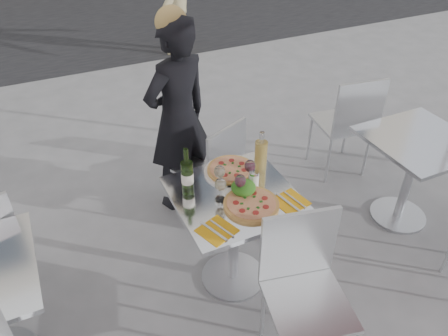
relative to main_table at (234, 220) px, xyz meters
name	(u,v)px	position (x,y,z in m)	size (l,w,h in m)	color
ground	(233,277)	(0.00, 0.00, -0.54)	(80.00, 80.00, 0.00)	slate
street_asphalt	(75,18)	(0.00, 6.50, -0.54)	(24.00, 5.00, 0.00)	black
main_table	(234,220)	(0.00, 0.00, 0.00)	(0.72, 0.72, 0.75)	#B7BABF
side_table_right	(414,162)	(1.50, 0.00, 0.00)	(0.72, 0.72, 0.75)	#B7BABF
chair_far	(216,165)	(0.15, 0.62, -0.02)	(0.53, 0.54, 0.88)	silver
chair_near	(303,280)	(0.12, -0.60, 0.02)	(0.51, 0.52, 0.94)	silver
side_chair_rfar	(349,119)	(1.43, 0.69, 0.04)	(0.50, 0.52, 0.97)	silver
woman_diner	(178,119)	(-0.01, 0.95, 0.25)	(0.57, 0.38, 1.58)	black
pizza_near	(251,204)	(0.05, -0.13, 0.22)	(0.33, 0.33, 0.02)	tan
pizza_far	(231,170)	(0.08, 0.21, 0.23)	(0.35, 0.35, 0.03)	white
salad_plate	(243,188)	(0.05, -0.01, 0.25)	(0.22, 0.22, 0.09)	white
wine_bottle	(187,174)	(-0.24, 0.17, 0.32)	(0.07, 0.08, 0.29)	#2E4A1C
carafe	(261,156)	(0.26, 0.15, 0.33)	(0.08, 0.08, 0.29)	#DFC25F
sugar_shaker	(254,179)	(0.14, 0.03, 0.26)	(0.06, 0.06, 0.11)	white
wineglass_white_a	(221,185)	(-0.09, -0.01, 0.32)	(0.07, 0.07, 0.16)	white
wineglass_white_b	(220,172)	(-0.05, 0.11, 0.32)	(0.07, 0.07, 0.16)	white
wineglass_red_a	(240,182)	(0.02, -0.03, 0.32)	(0.07, 0.07, 0.16)	white
wineglass_red_b	(250,167)	(0.14, 0.08, 0.32)	(0.07, 0.07, 0.16)	white
napkin_left	(217,230)	(-0.22, -0.24, 0.21)	(0.23, 0.23, 0.01)	#EEA914
napkin_right	(290,201)	(0.27, -0.20, 0.21)	(0.21, 0.21, 0.01)	#EEA914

